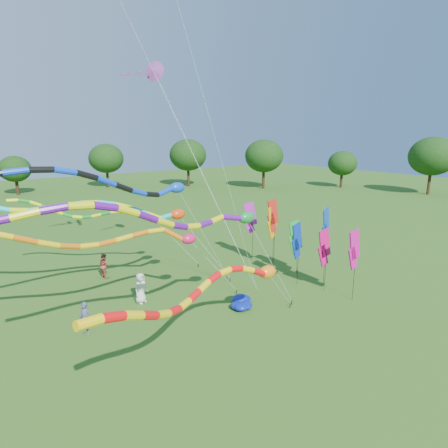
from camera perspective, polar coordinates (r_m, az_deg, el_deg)
ground at (r=20.03m, az=7.39°, el=-16.06°), size 160.00×160.00×0.00m
tree_ring at (r=22.89m, az=-6.65°, el=2.05°), size 119.07×118.33×9.68m
tube_kite_red at (r=15.75m, az=-0.38°, el=-9.23°), size 12.78×4.80×5.87m
tube_kite_orange at (r=19.33m, az=-18.66°, el=-1.99°), size 15.98×1.42×7.01m
tube_kite_purple at (r=15.51m, az=-7.85°, el=0.92°), size 15.45×1.60×8.29m
tube_kite_blue at (r=18.96m, az=-19.54°, el=5.84°), size 17.48×2.33×9.38m
tube_kite_cyan at (r=22.01m, az=-18.46°, el=2.14°), size 15.24×3.77×7.88m
tube_kite_green at (r=27.03m, az=-17.87°, el=1.50°), size 11.39×4.52×6.36m
delta_kite_high_c at (r=25.27m, az=-10.61°, el=21.92°), size 5.78×6.83×15.03m
banner_pole_blue_a at (r=24.81m, az=11.06°, el=-2.55°), size 1.16×0.23×4.34m
banner_pole_orange at (r=27.24m, az=7.33°, el=0.26°), size 1.15×0.32×4.90m
banner_pole_green at (r=26.68m, az=10.80°, el=-1.98°), size 1.14×0.37×4.07m
banner_pole_red at (r=27.13m, az=7.45°, el=1.23°), size 1.16×0.10×5.38m
banner_pole_violet at (r=29.17m, az=3.98°, el=0.93°), size 1.11×0.50×4.75m
banner_pole_magenta_b at (r=23.23m, az=19.20°, el=-3.73°), size 1.16×0.10×4.52m
banner_pole_blue_b at (r=24.73m, az=15.24°, el=-0.40°), size 1.13×0.44×5.36m
banner_pole_magenta_a at (r=24.25m, az=15.02°, el=-3.51°), size 1.16×0.15×4.19m
blue_nylon_heap at (r=22.46m, az=2.66°, el=-11.85°), size 1.72×1.62×0.53m
person_a at (r=23.12m, az=-12.57°, el=-9.51°), size 1.06×0.88×1.86m
person_b at (r=20.59m, az=-20.42°, el=-13.30°), size 0.69×0.74×1.71m
person_c at (r=27.68m, az=-17.78°, el=-6.06°), size 0.82×0.96×1.73m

